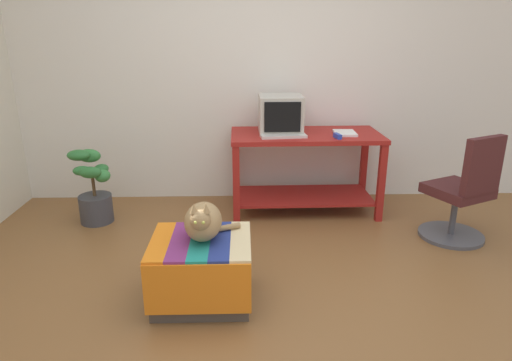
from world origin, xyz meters
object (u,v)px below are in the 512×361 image
(desk, at_px, (305,158))
(cat, at_px, (203,221))
(keyboard, at_px, (283,136))
(stapler, at_px, (337,136))
(ottoman_with_blanket, at_px, (202,270))
(tv_monitor, at_px, (280,115))
(office_chair, at_px, (463,195))
(potted_plant, at_px, (94,193))
(book, at_px, (345,133))

(desk, distance_m, cat, 1.69)
(keyboard, relative_size, stapler, 3.64)
(ottoman_with_blanket, bearing_deg, tv_monitor, 68.46)
(cat, distance_m, office_chair, 2.16)
(potted_plant, bearing_deg, office_chair, -8.40)
(tv_monitor, distance_m, keyboard, 0.25)
(cat, height_order, potted_plant, cat)
(ottoman_with_blanket, bearing_deg, cat, 43.41)
(stapler, bearing_deg, keyboard, 160.12)
(desk, bearing_deg, stapler, -41.32)
(ottoman_with_blanket, bearing_deg, book, 50.65)
(potted_plant, bearing_deg, ottoman_with_blanket, -50.19)
(keyboard, bearing_deg, office_chair, -26.98)
(book, height_order, cat, book)
(ottoman_with_blanket, height_order, office_chair, office_chair)
(book, bearing_deg, stapler, -119.60)
(ottoman_with_blanket, xyz_separation_m, potted_plant, (-1.05, 1.26, 0.06))
(keyboard, distance_m, office_chair, 1.54)
(ottoman_with_blanket, bearing_deg, desk, 60.61)
(keyboard, relative_size, cat, 1.11)
(tv_monitor, height_order, stapler, tv_monitor)
(potted_plant, bearing_deg, desk, 6.90)
(keyboard, bearing_deg, potted_plant, 176.58)
(ottoman_with_blanket, distance_m, potted_plant, 1.65)
(tv_monitor, xyz_separation_m, keyboard, (0.01, -0.20, -0.15))
(potted_plant, distance_m, stapler, 2.20)
(desk, distance_m, tv_monitor, 0.47)
(keyboard, distance_m, cat, 1.47)
(desk, xyz_separation_m, cat, (-0.82, -1.47, 0.02))
(cat, bearing_deg, stapler, 51.24)
(book, bearing_deg, keyboard, -167.56)
(ottoman_with_blanket, height_order, cat, cat)
(book, height_order, stapler, stapler)
(cat, distance_m, potted_plant, 1.66)
(desk, height_order, office_chair, office_chair)
(tv_monitor, distance_m, office_chair, 1.67)
(tv_monitor, relative_size, keyboard, 1.01)
(tv_monitor, distance_m, ottoman_with_blanket, 1.80)
(cat, relative_size, stapler, 3.27)
(desk, xyz_separation_m, keyboard, (-0.22, -0.15, 0.25))
(desk, relative_size, potted_plant, 2.07)
(desk, distance_m, book, 0.43)
(desk, bearing_deg, book, -8.09)
(book, xyz_separation_m, potted_plant, (-2.24, -0.18, -0.49))
(desk, xyz_separation_m, potted_plant, (-1.89, -0.23, -0.24))
(desk, bearing_deg, potted_plant, -173.81)
(office_chair, bearing_deg, book, -62.95)
(tv_monitor, distance_m, stapler, 0.56)
(keyboard, xyz_separation_m, book, (0.57, 0.11, -0.00))
(keyboard, distance_m, stapler, 0.47)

